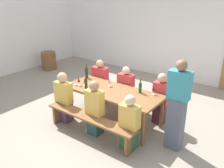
% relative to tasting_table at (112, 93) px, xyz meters
% --- Properties ---
extents(ground_plane, '(24.00, 24.00, 0.00)m').
position_rel_tasting_table_xyz_m(ground_plane, '(0.00, 0.00, -0.68)').
color(ground_plane, gray).
extents(back_wall, '(14.00, 0.20, 3.20)m').
position_rel_tasting_table_xyz_m(back_wall, '(0.00, 3.62, 0.92)').
color(back_wall, white).
rests_on(back_wall, ground).
extents(tasting_table, '(2.19, 0.90, 0.75)m').
position_rel_tasting_table_xyz_m(tasting_table, '(0.00, 0.00, 0.00)').
color(tasting_table, brown).
rests_on(tasting_table, ground).
extents(bench_near, '(2.09, 0.30, 0.45)m').
position_rel_tasting_table_xyz_m(bench_near, '(0.00, -0.75, -0.32)').
color(bench_near, brown).
rests_on(bench_near, ground).
extents(bench_far, '(2.09, 0.30, 0.45)m').
position_rel_tasting_table_xyz_m(bench_far, '(0.00, 0.75, -0.32)').
color(bench_far, brown).
rests_on(bench_far, ground).
extents(wine_bottle_0, '(0.07, 0.07, 0.33)m').
position_rel_tasting_table_xyz_m(wine_bottle_0, '(-0.52, -0.25, 0.20)').
color(wine_bottle_0, '#143319').
rests_on(wine_bottle_0, tasting_table).
extents(wine_bottle_1, '(0.07, 0.07, 0.35)m').
position_rel_tasting_table_xyz_m(wine_bottle_1, '(-0.99, 0.28, 0.20)').
color(wine_bottle_1, '#332814').
rests_on(wine_bottle_1, tasting_table).
extents(wine_bottle_2, '(0.07, 0.07, 0.32)m').
position_rel_tasting_table_xyz_m(wine_bottle_2, '(0.54, 0.26, 0.19)').
color(wine_bottle_2, '#194723').
rests_on(wine_bottle_2, tasting_table).
extents(wine_glass_0, '(0.07, 0.07, 0.18)m').
position_rel_tasting_table_xyz_m(wine_glass_0, '(-0.78, -0.21, 0.20)').
color(wine_glass_0, silver).
rests_on(wine_glass_0, tasting_table).
extents(wine_glass_1, '(0.06, 0.06, 0.19)m').
position_rel_tasting_table_xyz_m(wine_glass_1, '(0.80, 0.35, 0.20)').
color(wine_glass_1, silver).
rests_on(wine_glass_1, tasting_table).
extents(wine_glass_2, '(0.06, 0.06, 0.17)m').
position_rel_tasting_table_xyz_m(wine_glass_2, '(-0.65, -0.15, 0.19)').
color(wine_glass_2, silver).
rests_on(wine_glass_2, tasting_table).
extents(wine_glass_3, '(0.06, 0.06, 0.16)m').
position_rel_tasting_table_xyz_m(wine_glass_3, '(-0.87, -0.24, 0.18)').
color(wine_glass_3, silver).
rests_on(wine_glass_3, tasting_table).
extents(wine_glass_4, '(0.08, 0.08, 0.18)m').
position_rel_tasting_table_xyz_m(wine_glass_4, '(-0.20, 0.17, 0.20)').
color(wine_glass_4, silver).
rests_on(wine_glass_4, tasting_table).
extents(seated_guest_near_0, '(0.40, 0.24, 1.14)m').
position_rel_tasting_table_xyz_m(seated_guest_near_0, '(-0.88, -0.60, -0.13)').
color(seated_guest_near_0, '#513452').
rests_on(seated_guest_near_0, ground).
extents(seated_guest_near_1, '(0.36, 0.24, 1.16)m').
position_rel_tasting_table_xyz_m(seated_guest_near_1, '(0.02, -0.60, -0.12)').
color(seated_guest_near_1, '#29484C').
rests_on(seated_guest_near_1, ground).
extents(seated_guest_near_2, '(0.36, 0.24, 1.08)m').
position_rel_tasting_table_xyz_m(seated_guest_near_2, '(0.84, -0.60, -0.17)').
color(seated_guest_near_2, '#295738').
rests_on(seated_guest_near_2, ground).
extents(seated_guest_far_0, '(0.41, 0.24, 1.16)m').
position_rel_tasting_table_xyz_m(seated_guest_far_0, '(-0.83, 0.60, -0.14)').
color(seated_guest_far_0, '#385635').
rests_on(seated_guest_far_0, ground).
extents(seated_guest_far_1, '(0.38, 0.24, 1.13)m').
position_rel_tasting_table_xyz_m(seated_guest_far_1, '(-0.04, 0.60, -0.15)').
color(seated_guest_far_1, '#474C3F').
rests_on(seated_guest_far_1, ground).
extents(seated_guest_far_2, '(0.33, 0.24, 1.15)m').
position_rel_tasting_table_xyz_m(seated_guest_far_2, '(0.87, 0.60, -0.12)').
color(seated_guest_far_2, '#4E2734').
rests_on(seated_guest_far_2, ground).
extents(standing_host, '(0.38, 0.24, 1.70)m').
position_rel_tasting_table_xyz_m(standing_host, '(1.49, -0.07, 0.14)').
color(standing_host, '#52586C').
rests_on(standing_host, ground).
extents(wine_barrel, '(0.57, 0.57, 0.65)m').
position_rel_tasting_table_xyz_m(wine_barrel, '(-4.19, 1.67, -0.35)').
color(wine_barrel, brown).
rests_on(wine_barrel, ground).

